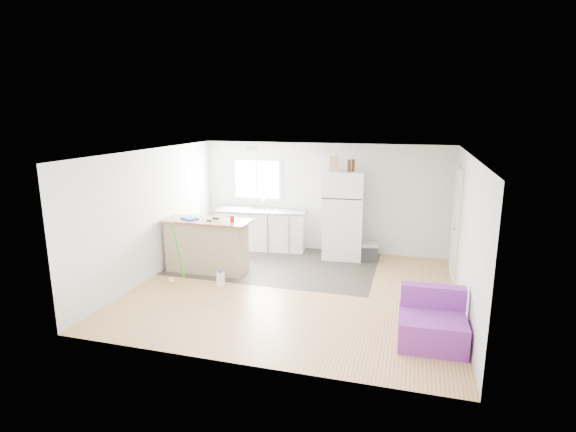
% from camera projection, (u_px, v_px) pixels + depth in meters
% --- Properties ---
extents(room, '(5.51, 5.01, 2.41)m').
position_uv_depth(room, '(294.00, 224.00, 7.63)').
color(room, '#AB7947').
rests_on(room, ground).
extents(vinyl_zone, '(4.05, 2.50, 0.00)m').
position_uv_depth(vinyl_zone, '(276.00, 264.00, 9.26)').
color(vinyl_zone, '#2F2823').
rests_on(vinyl_zone, floor).
extents(window, '(1.18, 0.06, 0.98)m').
position_uv_depth(window, '(257.00, 179.00, 10.29)').
color(window, white).
rests_on(window, back_wall).
extents(interior_door, '(0.11, 0.92, 2.10)m').
position_uv_depth(interior_door, '(456.00, 223.00, 8.39)').
color(interior_door, white).
rests_on(interior_door, right_wall).
extents(ceiling_fixture, '(0.30, 0.30, 0.07)m').
position_uv_depth(ceiling_fixture, '(251.00, 148.00, 8.81)').
color(ceiling_fixture, white).
rests_on(ceiling_fixture, ceiling).
extents(kitchen_cabinets, '(2.08, 0.83, 1.18)m').
position_uv_depth(kitchen_cabinets, '(262.00, 229.00, 10.20)').
color(kitchen_cabinets, white).
rests_on(kitchen_cabinets, floor).
extents(peninsula, '(1.68, 0.65, 1.03)m').
position_uv_depth(peninsula, '(207.00, 245.00, 8.73)').
color(peninsula, '#C3B38D').
rests_on(peninsula, floor).
extents(refrigerator, '(0.87, 0.83, 1.86)m').
position_uv_depth(refrigerator, '(344.00, 215.00, 9.51)').
color(refrigerator, white).
rests_on(refrigerator, floor).
extents(cooler, '(0.55, 0.41, 0.39)m').
position_uv_depth(cooler, '(366.00, 251.00, 9.43)').
color(cooler, '#29292B').
rests_on(cooler, floor).
extents(purple_seat, '(0.89, 0.84, 0.71)m').
position_uv_depth(purple_seat, '(432.00, 324.00, 6.05)').
color(purple_seat, purple).
rests_on(purple_seat, floor).
extents(cleaner_jug, '(0.15, 0.12, 0.29)m').
position_uv_depth(cleaner_jug, '(221.00, 279.00, 8.05)').
color(cleaner_jug, white).
rests_on(cleaner_jug, floor).
extents(mop, '(0.21, 0.33, 1.17)m').
position_uv_depth(mop, '(174.00, 271.00, 8.15)').
color(mop, green).
rests_on(mop, floor).
extents(red_cup, '(0.10, 0.10, 0.12)m').
position_uv_depth(red_cup, '(232.00, 219.00, 8.45)').
color(red_cup, '#BA0E0B').
rests_on(red_cup, peninsula).
extents(blue_tray, '(0.36, 0.33, 0.04)m').
position_uv_depth(blue_tray, '(190.00, 218.00, 8.64)').
color(blue_tray, blue).
rests_on(blue_tray, peninsula).
extents(tool_a, '(0.15, 0.09, 0.03)m').
position_uv_depth(tool_a, '(216.00, 218.00, 8.67)').
color(tool_a, black).
rests_on(tool_a, peninsula).
extents(tool_b, '(0.11, 0.07, 0.03)m').
position_uv_depth(tool_b, '(209.00, 221.00, 8.49)').
color(tool_b, black).
rests_on(tool_b, peninsula).
extents(cardboard_box, '(0.22, 0.14, 0.30)m').
position_uv_depth(cardboard_box, '(334.00, 164.00, 9.31)').
color(cardboard_box, tan).
rests_on(cardboard_box, refrigerator).
extents(bottle_left, '(0.07, 0.07, 0.25)m').
position_uv_depth(bottle_left, '(349.00, 166.00, 9.17)').
color(bottle_left, '#3D200B').
rests_on(bottle_left, refrigerator).
extents(bottle_right, '(0.07, 0.07, 0.25)m').
position_uv_depth(bottle_right, '(353.00, 165.00, 9.21)').
color(bottle_right, '#3D200B').
rests_on(bottle_right, refrigerator).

